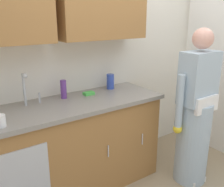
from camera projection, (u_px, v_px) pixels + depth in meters
kitchen_wall_with_uppers at (86, 40)px, 2.65m from camera, size 4.80×0.44×2.70m
closet_door_panel at (221, 72)px, 3.18m from camera, size 0.04×1.10×2.10m
counter_cabinet at (67, 151)px, 2.50m from camera, size 1.90×0.62×0.90m
countertop at (64, 106)px, 2.36m from camera, size 1.96×0.66×0.04m
sink at (36, 111)px, 2.22m from camera, size 0.50×0.36×0.35m
person_at_sink at (195, 120)px, 2.61m from camera, size 0.55×0.34×1.62m
bottle_soap at (63, 89)px, 2.49m from camera, size 0.06×0.06×0.18m
bottle_water_short at (110, 82)px, 2.82m from camera, size 0.08×0.08×0.17m
cup_by_sink at (0, 121)px, 1.85m from camera, size 0.08×0.08×0.09m
sponge at (89, 93)px, 2.62m from camera, size 0.11×0.07×0.03m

